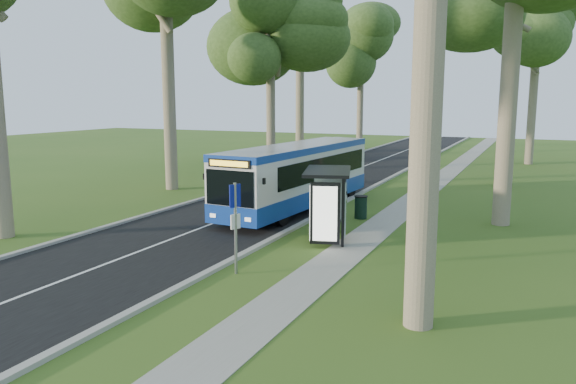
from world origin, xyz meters
The scene contains 15 objects.
ground centered at (0.00, 0.00, 0.00)m, with size 120.00×120.00×0.00m, color #375A1C.
road centered at (-3.50, 10.00, 0.01)m, with size 7.00×100.00×0.02m, color black.
kerb_east centered at (0.00, 10.00, 0.06)m, with size 0.25×100.00×0.12m, color #9E9B93.
kerb_west centered at (-7.00, 10.00, 0.06)m, with size 0.25×100.00×0.12m, color #9E9B93.
centre_line centered at (-3.50, 10.00, 0.02)m, with size 0.12×100.00×0.01m, color white.
footpath centered at (3.00, 10.00, 0.01)m, with size 1.50×100.00×0.02m, color gray.
bus centered at (-1.54, 5.58, 1.58)m, with size 3.15×11.61×3.04m.
bus_stop_sign centered at (0.73, -4.34, 1.71)m, with size 0.19×0.37×2.76m.
bus_shelter centered at (1.85, 0.42, 1.83)m, with size 2.46×3.37×2.60m.
litter_bin centered at (1.83, 4.75, 0.51)m, with size 0.58×0.58×1.01m.
car_white centered at (-7.84, 26.09, 0.81)m, with size 1.91×4.75×1.62m, color silver.
car_silver centered at (-9.25, 33.36, 0.71)m, with size 1.50×4.29×1.41m, color #A0A3A7.
tree_west_c centered at (-9.00, 18.00, 9.89)m, with size 5.20×5.20×13.33m.
tree_west_e centered at (-8.50, 38.00, 10.44)m, with size 5.20×5.20×14.09m.
tree_east_d centered at (8.00, 30.00, 10.06)m, with size 5.20×5.20×13.56m.
Camera 1 is at (8.82, -18.46, 5.21)m, focal length 35.00 mm.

